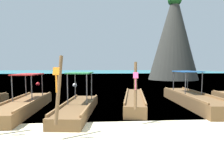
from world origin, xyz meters
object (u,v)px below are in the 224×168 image
at_px(longtail_boat_pink_ribbon, 134,100).
at_px(mooring_buoy_far, 38,84).
at_px(karst_rock, 175,37).
at_px(mooring_buoy_near, 75,85).
at_px(longtail_boat_blue_ribbon, 192,99).
at_px(longtail_boat_red_ribbon, 24,105).
at_px(longtail_boat_orange_ribbon, 78,107).

bearing_deg(longtail_boat_pink_ribbon, mooring_buoy_far, 127.36).
distance_m(karst_rock, mooring_buoy_far, 24.24).
height_order(karst_rock, mooring_buoy_near, karst_rock).
distance_m(longtail_boat_pink_ribbon, longtail_boat_blue_ribbon, 3.40).
xyz_separation_m(karst_rock, mooring_buoy_near, (-16.25, -12.02, -7.24)).
distance_m(longtail_boat_pink_ribbon, mooring_buoy_far, 15.29).
relative_size(longtail_boat_red_ribbon, longtail_boat_blue_ribbon, 0.89).
distance_m(longtail_boat_blue_ribbon, mooring_buoy_far, 17.73).
height_order(longtail_boat_red_ribbon, longtail_boat_pink_ribbon, longtail_boat_red_ribbon).
relative_size(longtail_boat_pink_ribbon, mooring_buoy_far, 16.04).
bearing_deg(longtail_boat_orange_ribbon, mooring_buoy_near, 97.51).
height_order(longtail_boat_red_ribbon, mooring_buoy_far, longtail_boat_red_ribbon).
distance_m(longtail_boat_pink_ribbon, karst_rock, 26.04).
bearing_deg(longtail_boat_pink_ribbon, mooring_buoy_near, 114.76).
relative_size(longtail_boat_pink_ribbon, mooring_buoy_near, 14.82).
bearing_deg(longtail_boat_pink_ribbon, karst_rock, 62.51).
bearing_deg(longtail_boat_blue_ribbon, longtail_boat_orange_ribbon, -167.00).
bearing_deg(longtail_boat_blue_ribbon, longtail_boat_pink_ribbon, 175.65).
distance_m(longtail_boat_red_ribbon, karst_rock, 30.01).
bearing_deg(longtail_boat_red_ribbon, longtail_boat_pink_ribbon, 10.78).
xyz_separation_m(longtail_boat_blue_ribbon, mooring_buoy_far, (-12.66, 12.41, -0.15)).
xyz_separation_m(karst_rock, mooring_buoy_far, (-20.83, -10.05, -7.26)).
relative_size(longtail_boat_pink_ribbon, karst_rock, 0.44).
bearing_deg(longtail_boat_orange_ribbon, mooring_buoy_far, 113.87).
xyz_separation_m(longtail_boat_red_ribbon, karst_rock, (17.47, 23.33, 7.15)).
relative_size(mooring_buoy_near, mooring_buoy_far, 1.08).
bearing_deg(longtail_boat_blue_ribbon, karst_rock, 70.01).
xyz_separation_m(longtail_boat_pink_ribbon, mooring_buoy_far, (-9.28, 12.15, -0.08)).
bearing_deg(mooring_buoy_far, longtail_boat_blue_ribbon, -44.42).
bearing_deg(mooring_buoy_far, longtail_boat_pink_ribbon, -52.64).
relative_size(longtail_boat_red_ribbon, longtail_boat_orange_ribbon, 1.06).
distance_m(longtail_boat_blue_ribbon, karst_rock, 24.93).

